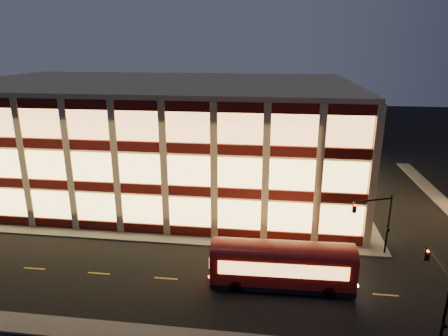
# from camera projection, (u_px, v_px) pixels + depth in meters

# --- Properties ---
(ground) EXTENTS (200.00, 200.00, 0.00)m
(ground) POSITION_uv_depth(u_px,v_px,m) (143.00, 242.00, 40.13)
(ground) COLOR black
(ground) RESTS_ON ground
(sidewalk_office_south) EXTENTS (54.00, 2.00, 0.15)m
(sidewalk_office_south) POSITION_uv_depth(u_px,v_px,m) (118.00, 235.00, 41.43)
(sidewalk_office_south) COLOR #514F4C
(sidewalk_office_south) RESTS_ON ground
(sidewalk_office_east) EXTENTS (2.00, 30.00, 0.15)m
(sidewalk_office_east) POSITION_uv_depth(u_px,v_px,m) (350.00, 193.00, 53.34)
(sidewalk_office_east) COLOR #514F4C
(sidewalk_office_east) RESTS_ON ground
(sidewalk_tower_west) EXTENTS (2.00, 30.00, 0.15)m
(sidewalk_tower_west) POSITION_uv_depth(u_px,v_px,m) (437.00, 197.00, 51.96)
(sidewalk_tower_west) COLOR #514F4C
(sidewalk_tower_west) RESTS_ON ground
(sidewalk_near) EXTENTS (100.00, 2.00, 0.15)m
(sidewalk_near) POSITION_uv_depth(u_px,v_px,m) (83.00, 329.00, 27.80)
(sidewalk_near) COLOR #514F4C
(sidewalk_near) RESTS_ON ground
(office_building) EXTENTS (50.45, 30.45, 14.50)m
(office_building) POSITION_uv_depth(u_px,v_px,m) (159.00, 135.00, 54.35)
(office_building) COLOR tan
(office_building) RESTS_ON ground
(traffic_signal_far) EXTENTS (3.79, 1.87, 6.00)m
(traffic_signal_far) POSITION_uv_depth(u_px,v_px,m) (376.00, 216.00, 36.36)
(traffic_signal_far) COLOR black
(traffic_signal_far) RESTS_ON ground
(traffic_signal_near) EXTENTS (0.32, 4.45, 6.00)m
(traffic_signal_near) POSITION_uv_depth(u_px,v_px,m) (438.00, 288.00, 25.53)
(traffic_signal_near) COLOR black
(traffic_signal_near) RESTS_ON ground
(trolley_bus) EXTENTS (11.57, 3.26, 3.89)m
(trolley_bus) POSITION_uv_depth(u_px,v_px,m) (282.00, 263.00, 32.31)
(trolley_bus) COLOR #8F0907
(trolley_bus) RESTS_ON ground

